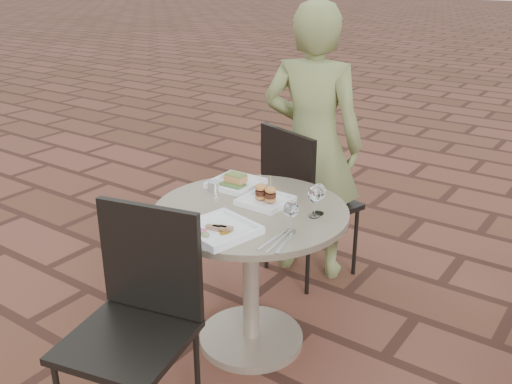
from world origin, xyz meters
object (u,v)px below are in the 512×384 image
Objects in this scene: chair_near at (139,306)px; chair_far at (300,192)px; cafe_table at (251,256)px; plate_salmon at (236,182)px; diner at (312,144)px; plate_tuna at (219,229)px; plate_sliders at (266,198)px.

chair_far is at bearing 80.77° from chair_near.
chair_near is at bearing -94.28° from cafe_table.
diner is at bearing 82.45° from plate_salmon.
plate_salmon is 0.74× the size of plate_tuna.
plate_sliders is at bearing 123.41° from chair_far.
cafe_table is 0.97× the size of chair_far.
plate_salmon reaches higher than cafe_table.
diner reaches higher than plate_salmon.
cafe_table is 4.14× the size of plate_sliders.
plate_sliders is (0.07, 0.77, 0.21)m from chair_near.
cafe_table is 0.71m from chair_far.
chair_near is 0.80m from plate_sliders.
diner is at bearing -71.69° from chair_far.
diner is 7.42× the size of plate_sliders.
plate_tuna is at bearing 63.98° from chair_near.
plate_tuna is (0.09, 0.39, 0.20)m from chair_near.
plate_tuna reaches higher than cafe_table.
diner reaches higher than chair_far.
plate_salmon is (-0.23, 0.19, 0.26)m from cafe_table.
cafe_table is at bearing 86.27° from diner.
plate_salmon is (-0.08, -0.50, 0.20)m from chair_far.
chair_far is 1.00× the size of chair_near.
plate_salmon is at bearing 88.49° from chair_near.
plate_tuna is (0.19, -0.98, 0.20)m from chair_far.
chair_near is 2.86× the size of plate_tuna.
chair_near is 0.58× the size of diner.
chair_near is at bearing -95.06° from plate_sliders.
diner reaches higher than chair_near.
chair_near is at bearing -78.24° from plate_salmon.
plate_sliders is (0.17, -0.72, -0.05)m from diner.
diner is 6.74× the size of plate_salmon.
chair_near reaches higher than plate_tuna.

